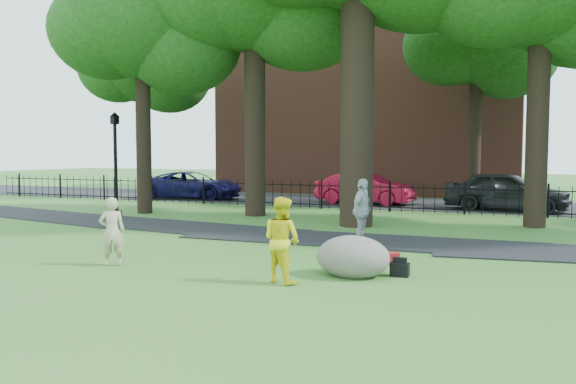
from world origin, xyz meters
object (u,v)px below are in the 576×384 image
at_px(boulder, 353,254).
at_px(woman, 112,232).
at_px(man, 282,240).
at_px(lamppost, 116,165).
at_px(red_sedan, 365,188).

bearing_deg(boulder, woman, -168.24).
bearing_deg(woman, man, 141.93).
distance_m(woman, lamppost, 10.03).
relative_size(woman, boulder, 1.00).
xyz_separation_m(lamppost, red_sedan, (7.51, 8.65, -1.21)).
xyz_separation_m(boulder, lamppost, (-11.41, 6.63, 1.53)).
distance_m(man, red_sedan, 16.59).
height_order(lamppost, red_sedan, lamppost).
relative_size(woman, red_sedan, 0.32).
relative_size(woman, man, 0.92).
distance_m(man, boulder, 1.56).
bearing_deg(boulder, lamppost, 149.85).
height_order(boulder, red_sedan, red_sedan).
height_order(woman, boulder, woman).
xyz_separation_m(woman, lamppost, (-6.33, 7.69, 1.22)).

